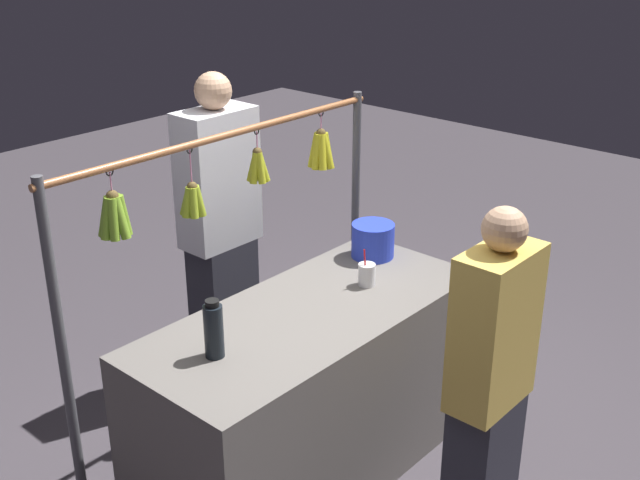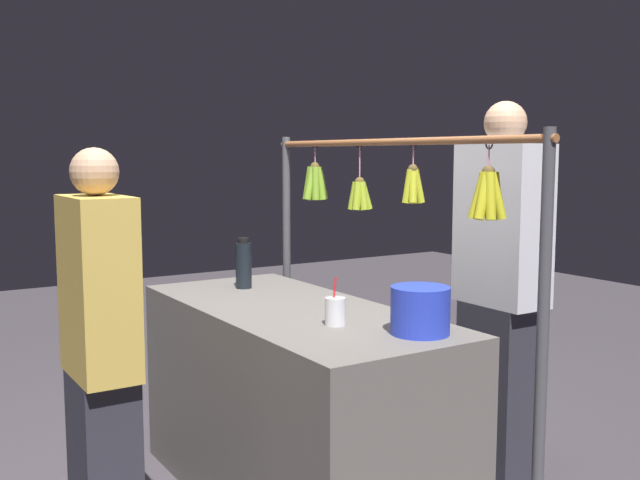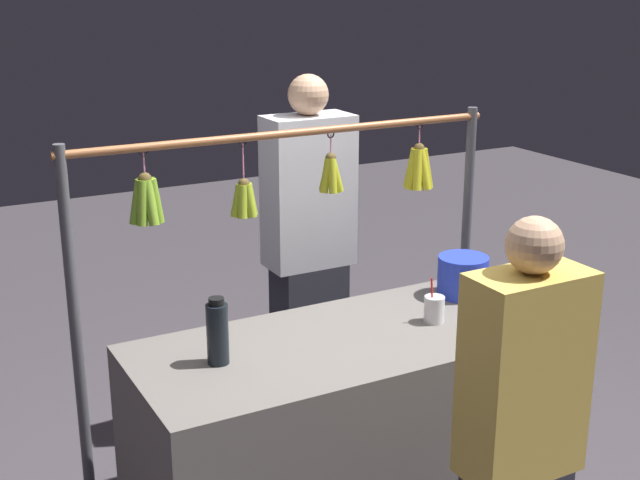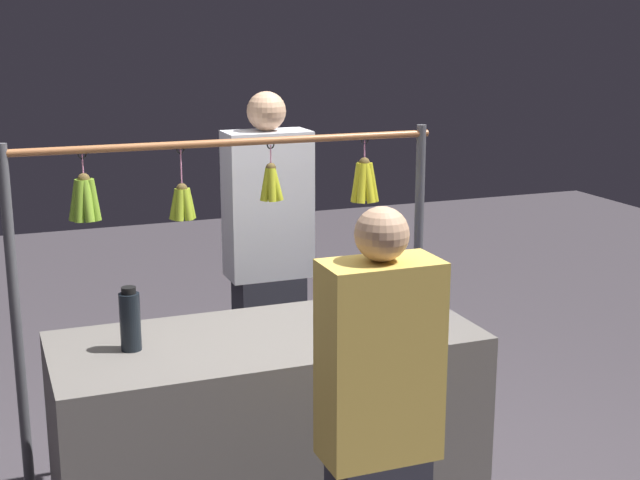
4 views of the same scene
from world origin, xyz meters
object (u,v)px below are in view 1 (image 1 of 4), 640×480
at_px(water_bottle, 214,330).
at_px(vendor_person, 221,237).
at_px(drink_cup, 367,275).
at_px(customer_person, 488,394).
at_px(blue_bucket, 373,240).

distance_m(water_bottle, vendor_person, 1.22).
relative_size(water_bottle, drink_cup, 1.34).
distance_m(water_bottle, drink_cup, 0.89).
bearing_deg(vendor_person, water_bottle, 47.08).
bearing_deg(water_bottle, vendor_person, -132.92).
height_order(water_bottle, vendor_person, vendor_person).
height_order(vendor_person, customer_person, vendor_person).
relative_size(water_bottle, customer_person, 0.16).
distance_m(vendor_person, customer_person, 1.77).
xyz_separation_m(water_bottle, blue_bucket, (-1.17, -0.13, -0.03)).
bearing_deg(vendor_person, customer_person, 83.36).
distance_m(blue_bucket, vendor_person, 0.84).
height_order(blue_bucket, customer_person, customer_person).
bearing_deg(customer_person, water_bottle, -54.49).
bearing_deg(vendor_person, drink_cup, 93.79).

